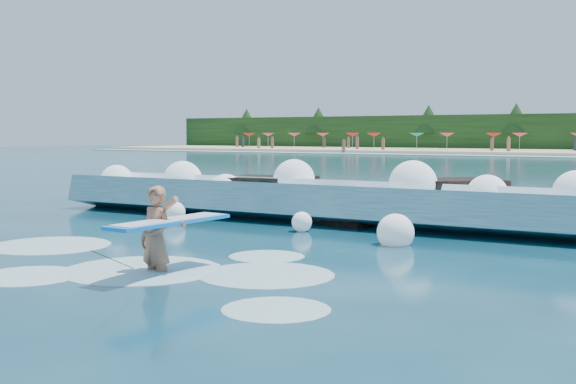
% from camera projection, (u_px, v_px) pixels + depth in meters
% --- Properties ---
extents(ground, '(200.00, 200.00, 0.00)m').
position_uv_depth(ground, '(172.00, 255.00, 14.46)').
color(ground, '#072C3C').
rests_on(ground, ground).
extents(breaking_wave, '(16.64, 2.65, 1.43)m').
position_uv_depth(breaking_wave, '(314.00, 203.00, 20.20)').
color(breaking_wave, teal).
rests_on(breaking_wave, ground).
extents(rock_cluster, '(8.46, 3.43, 1.44)m').
position_uv_depth(rock_cluster, '(350.00, 203.00, 20.56)').
color(rock_cluster, black).
rests_on(rock_cluster, ground).
extents(surfer_with_board, '(1.00, 2.99, 1.86)m').
position_uv_depth(surfer_with_board, '(159.00, 235.00, 12.44)').
color(surfer_with_board, '#A3684C').
rests_on(surfer_with_board, ground).
extents(wave_spray, '(15.03, 4.64, 1.89)m').
position_uv_depth(wave_spray, '(310.00, 189.00, 20.10)').
color(wave_spray, white).
rests_on(wave_spray, ground).
extents(surf_foam, '(9.40, 5.51, 0.15)m').
position_uv_depth(surf_foam, '(138.00, 265.00, 13.44)').
color(surf_foam, silver).
rests_on(surf_foam, ground).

